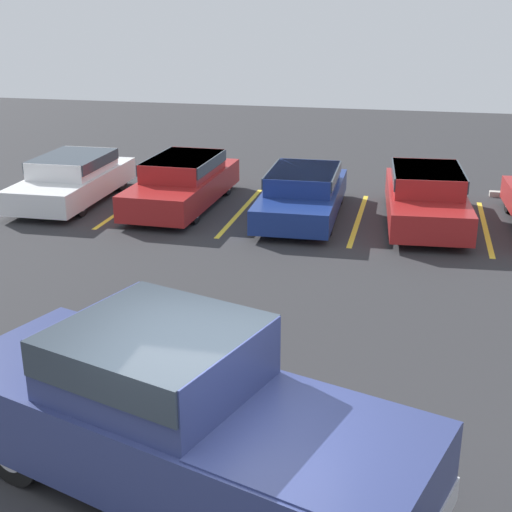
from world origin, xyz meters
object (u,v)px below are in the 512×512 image
object	(u,v)px
parked_sedan_b	(183,180)
parked_sedan_c	(303,192)
parked_sedan_d	(426,195)
parked_sedan_a	(73,177)
pickup_truck	(181,414)

from	to	relation	value
parked_sedan_b	parked_sedan_c	size ratio (longest dim) A/B	1.03
parked_sedan_c	parked_sedan_d	xyz separation A→B (m)	(2.94, 0.08, 0.07)
parked_sedan_a	parked_sedan_b	size ratio (longest dim) A/B	0.95
pickup_truck	parked_sedan_d	distance (m)	10.97
parked_sedan_b	parked_sedan_d	world-z (taller)	parked_sedan_d
pickup_truck	parked_sedan_b	world-z (taller)	pickup_truck
pickup_truck	parked_sedan_c	bearing A→B (deg)	110.28
parked_sedan_b	parked_sedan_c	distance (m)	3.16
parked_sedan_d	pickup_truck	bearing A→B (deg)	-17.48
parked_sedan_a	parked_sedan_c	distance (m)	6.14
parked_sedan_a	parked_sedan_d	size ratio (longest dim) A/B	0.96
parked_sedan_a	parked_sedan_d	xyz separation A→B (m)	(9.08, 0.03, 0.05)
parked_sedan_b	parked_sedan_c	bearing A→B (deg)	86.88
parked_sedan_b	parked_sedan_d	xyz separation A→B (m)	(6.09, -0.15, 0.02)
parked_sedan_a	parked_sedan_b	distance (m)	3.00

